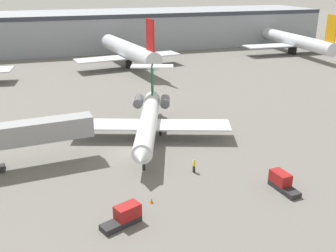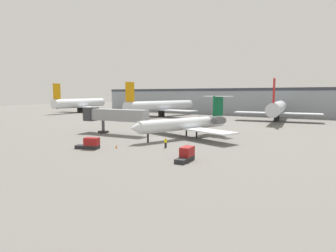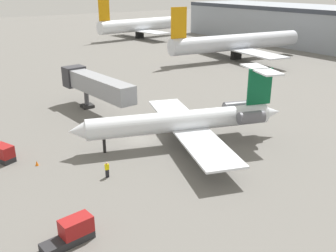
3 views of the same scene
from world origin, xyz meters
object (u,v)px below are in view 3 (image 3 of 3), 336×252
regional_jet (188,120)px  ground_crew_marshaller (107,169)px  baggage_tug_trailing (2,154)px  parked_airliner_west_end (139,25)px  parked_airliner_west_mid (236,43)px  traffic_cone_near (37,163)px  baggage_tug_lead (72,232)px  jet_bridge (93,84)px

regional_jet → ground_crew_marshaller: size_ratio=15.29×
regional_jet → baggage_tug_trailing: regional_jet is taller
regional_jet → parked_airliner_west_end: 95.49m
parked_airliner_west_mid → ground_crew_marshaller: bearing=-54.7°
baggage_tug_trailing → traffic_cone_near: bearing=39.4°
ground_crew_marshaller → baggage_tug_trailing: size_ratio=0.40×
traffic_cone_near → parked_airliner_west_end: 100.95m
regional_jet → baggage_tug_lead: 21.43m
jet_bridge → parked_airliner_west_mid: (-18.72, 47.29, -0.01)m
baggage_tug_lead → parked_airliner_west_mid: bearing=127.2°
traffic_cone_near → baggage_tug_trailing: bearing=-140.6°
parked_airliner_west_mid → baggage_tug_lead: bearing=-52.8°
ground_crew_marshaller → parked_airliner_west_mid: parked_airliner_west_mid is taller
baggage_tug_lead → traffic_cone_near: baggage_tug_lead is taller
traffic_cone_near → baggage_tug_lead: bearing=-6.0°
baggage_tug_lead → traffic_cone_near: (-14.52, 1.53, -0.56)m
baggage_tug_trailing → parked_airliner_west_mid: size_ratio=0.11×
baggage_tug_trailing → parked_airliner_west_mid: bearing=114.7°
ground_crew_marshaller → traffic_cone_near: (-6.67, -5.13, -0.58)m
ground_crew_marshaller → baggage_tug_lead: size_ratio=0.41×
baggage_tug_lead → ground_crew_marshaller: bearing=139.7°
traffic_cone_near → parked_airliner_west_mid: size_ratio=0.01×
jet_bridge → parked_airliner_west_end: 82.31m
parked_airliner_west_end → parked_airliner_west_mid: size_ratio=0.85×
ground_crew_marshaller → traffic_cone_near: size_ratio=3.07×
parked_airliner_west_end → parked_airliner_west_mid: 48.71m
traffic_cone_near → parked_airliner_west_mid: parked_airliner_west_mid is taller
parked_airliner_west_end → baggage_tug_lead: bearing=-32.8°
parked_airliner_west_end → regional_jet: bearing=-26.7°
baggage_tug_lead → baggage_tug_trailing: (-17.92, -1.27, 0.00)m
ground_crew_marshaller → parked_airliner_west_end: 103.54m
jet_bridge → traffic_cone_near: bearing=-43.5°
regional_jet → jet_bridge: regional_jet is taller
baggage_tug_trailing → parked_airliner_west_end: 99.96m
regional_jet → parked_airliner_west_end: parked_airliner_west_end is taller
regional_jet → parked_airliner_west_end: bearing=153.3°
baggage_tug_trailing → parked_airliner_west_mid: 69.37m
jet_bridge → traffic_cone_near: jet_bridge is taller
regional_jet → traffic_cone_near: bearing=-104.0°
jet_bridge → traffic_cone_near: 19.14m
baggage_tug_trailing → regional_jet: bearing=69.0°
ground_crew_marshaller → regional_jet: bearing=101.2°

